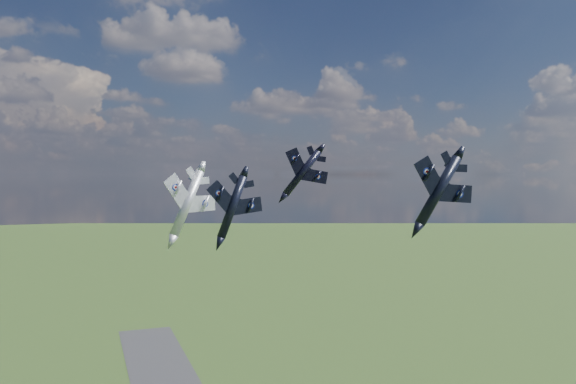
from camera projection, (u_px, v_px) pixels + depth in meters
name	position (u px, v px, depth m)	size (l,w,h in m)	color
jet_lead_navy	(232.00, 207.00, 85.99)	(9.88, 13.77, 2.85)	black
jet_right_navy	(439.00, 191.00, 82.90)	(11.34, 15.81, 3.27)	black
jet_high_navy	(302.00, 173.00, 112.34)	(10.71, 14.94, 3.09)	black
jet_left_silver	(187.00, 203.00, 92.05)	(11.41, 15.91, 3.29)	#AFB2BA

